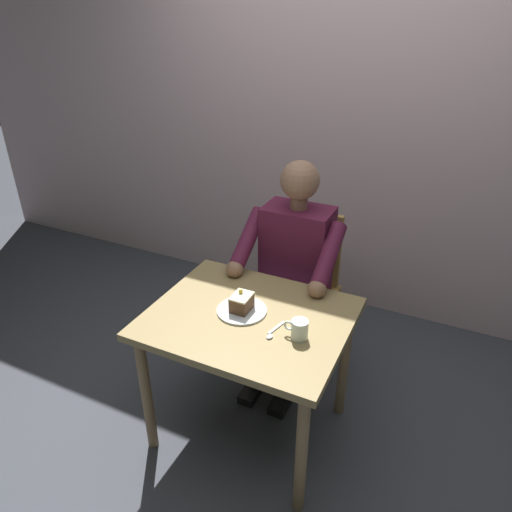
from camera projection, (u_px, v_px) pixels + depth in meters
ground_plane at (250, 427)px, 2.44m from camera, size 14.00×14.00×0.00m
cafe_rear_panel at (352, 84)px, 2.87m from camera, size 6.40×0.12×3.00m
dining_table at (249, 332)px, 2.16m from camera, size 0.89×0.73×0.70m
chair at (301, 282)px, 2.74m from camera, size 0.42×0.42×0.91m
seated_person at (291, 273)px, 2.54m from camera, size 0.53×0.58×1.25m
dessert_plate at (242, 310)px, 2.14m from camera, size 0.23×0.23×0.01m
cake_slice at (242, 302)px, 2.11m from camera, size 0.08×0.10×0.10m
coffee_cup at (299, 329)px, 1.95m from camera, size 0.11×0.07×0.09m
dessert_spoon at (273, 332)px, 1.99m from camera, size 0.04×0.14×0.01m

